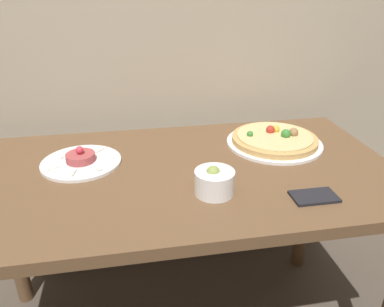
{
  "coord_description": "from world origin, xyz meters",
  "views": [
    {
      "loc": [
        -0.13,
        -0.65,
        1.27
      ],
      "look_at": [
        0.06,
        0.38,
        0.77
      ],
      "focal_mm": 35.0,
      "sensor_mm": 36.0,
      "label": 1
    }
  ],
  "objects": [
    {
      "name": "dining_table",
      "position": [
        0.0,
        0.36,
        0.63
      ],
      "size": [
        1.38,
        0.72,
        0.73
      ],
      "color": "brown",
      "rests_on": "ground_plane"
    },
    {
      "name": "small_bowl",
      "position": [
        0.09,
        0.21,
        0.77
      ],
      "size": [
        0.11,
        0.11,
        0.08
      ],
      "color": "white",
      "rests_on": "dining_table"
    },
    {
      "name": "tartare_plate",
      "position": [
        -0.29,
        0.45,
        0.74
      ],
      "size": [
        0.25,
        0.25,
        0.06
      ],
      "color": "white",
      "rests_on": "dining_table"
    },
    {
      "name": "pizza_plate",
      "position": [
        0.37,
        0.49,
        0.75
      ],
      "size": [
        0.34,
        0.34,
        0.06
      ],
      "color": "white",
      "rests_on": "dining_table"
    },
    {
      "name": "napkin",
      "position": [
        0.35,
        0.13,
        0.73
      ],
      "size": [
        0.12,
        0.07,
        0.01
      ],
      "color": "black",
      "rests_on": "dining_table"
    }
  ]
}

